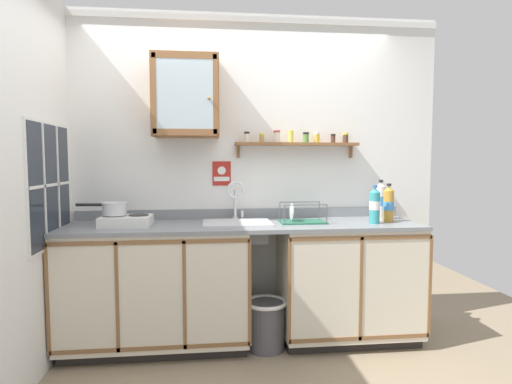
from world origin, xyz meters
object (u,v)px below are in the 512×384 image
object	(u,v)px
dish_rack	(301,220)
wall_cabinet	(186,97)
warning_sign	(222,174)
hot_plate_stove	(126,221)
bottle_detergent_teal_0	(375,206)
bottle_juice_amber_2	(388,204)
trash_bin	(266,323)
bottle_opaque_white_1	(381,201)
saucepan	(114,208)
sink	(237,227)

from	to	relation	value
dish_rack	wall_cabinet	size ratio (longest dim) A/B	0.56
wall_cabinet	warning_sign	size ratio (longest dim) A/B	3.17
hot_plate_stove	wall_cabinet	size ratio (longest dim) A/B	0.58
hot_plate_stove	bottle_detergent_teal_0	distance (m)	1.89
bottle_juice_amber_2	dish_rack	bearing A→B (deg)	177.97
bottle_detergent_teal_0	dish_rack	size ratio (longest dim) A/B	0.84
wall_cabinet	trash_bin	distance (m)	1.86
bottle_opaque_white_1	warning_sign	bearing A→B (deg)	171.45
warning_sign	trash_bin	bearing A→B (deg)	-53.27
hot_plate_stove	dish_rack	size ratio (longest dim) A/B	1.04
bottle_opaque_white_1	bottle_juice_amber_2	size ratio (longest dim) A/B	1.08
bottle_detergent_teal_0	bottle_juice_amber_2	distance (m)	0.17
warning_sign	dish_rack	bearing A→B (deg)	-26.06
bottle_detergent_teal_0	wall_cabinet	bearing A→B (deg)	169.45
hot_plate_stove	dish_rack	xyz separation A→B (m)	(1.33, 0.01, -0.02)
saucepan	bottle_detergent_teal_0	distance (m)	1.98
bottle_detergent_teal_0	warning_sign	world-z (taller)	warning_sign
hot_plate_stove	saucepan	bearing A→B (deg)	167.38
bottle_detergent_teal_0	dish_rack	distance (m)	0.57
dish_rack	wall_cabinet	world-z (taller)	wall_cabinet
warning_sign	bottle_detergent_teal_0	bearing A→B (deg)	-19.22
saucepan	warning_sign	bearing A→B (deg)	19.41
bottle_detergent_teal_0	wall_cabinet	world-z (taller)	wall_cabinet
bottle_opaque_white_1	saucepan	bearing A→B (deg)	-177.52
bottle_detergent_teal_0	dish_rack	world-z (taller)	bottle_detergent_teal_0
saucepan	dish_rack	bearing A→B (deg)	-0.52
saucepan	bottle_detergent_teal_0	xyz separation A→B (m)	(1.98, -0.12, 0.01)
bottle_juice_amber_2	wall_cabinet	bearing A→B (deg)	173.28
bottle_juice_amber_2	warning_sign	bearing A→B (deg)	166.10
bottle_opaque_white_1	trash_bin	bearing A→B (deg)	-166.73
dish_rack	trash_bin	size ratio (longest dim) A/B	0.95
bottle_detergent_teal_0	saucepan	bearing A→B (deg)	176.56
hot_plate_stove	wall_cabinet	xyz separation A→B (m)	(0.44, 0.17, 0.95)
wall_cabinet	sink	bearing A→B (deg)	-18.56
sink	wall_cabinet	xyz separation A→B (m)	(-0.39, 0.13, 1.01)
bottle_detergent_teal_0	trash_bin	bearing A→B (deg)	-178.57
hot_plate_stove	warning_sign	xyz separation A→B (m)	(0.72, 0.31, 0.34)
trash_bin	bottle_detergent_teal_0	bearing A→B (deg)	1.43
saucepan	trash_bin	bearing A→B (deg)	-7.05
hot_plate_stove	bottle_detergent_teal_0	bearing A→B (deg)	-2.98
bottle_detergent_teal_0	trash_bin	xyz separation A→B (m)	(-0.85, -0.02, -0.89)
sink	trash_bin	bearing A→B (deg)	-37.28
hot_plate_stove	warning_sign	size ratio (longest dim) A/B	1.83
hot_plate_stove	trash_bin	bearing A→B (deg)	-6.54
bottle_detergent_teal_0	bottle_juice_amber_2	xyz separation A→B (m)	(0.15, 0.08, 0.00)
bottle_opaque_white_1	trash_bin	world-z (taller)	bottle_opaque_white_1
bottle_detergent_teal_0	bottle_juice_amber_2	bearing A→B (deg)	28.92
bottle_detergent_teal_0	bottle_opaque_white_1	world-z (taller)	bottle_opaque_white_1
saucepan	bottle_juice_amber_2	xyz separation A→B (m)	(2.13, -0.04, 0.01)
bottle_opaque_white_1	dish_rack	distance (m)	0.71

